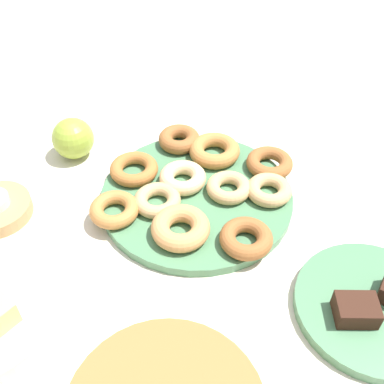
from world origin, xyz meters
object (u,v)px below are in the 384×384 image
at_px(donut_7, 229,188).
at_px(donut_10, 157,200).
at_px(apple, 73,138).
at_px(donut_9, 269,163).
at_px(donut_4, 179,139).
at_px(donut_plate, 197,196).
at_px(brownie_far, 356,310).
at_px(donut_2, 183,178).
at_px(donut_0, 114,210).
at_px(donut_5, 215,151).
at_px(donut_3, 134,169).
at_px(donut_6, 180,228).
at_px(donut_1, 246,238).
at_px(donut_8, 269,190).
at_px(cake_plate, 372,307).

distance_m(donut_7, donut_10, 0.13).
xyz_separation_m(donut_7, apple, (0.31, -0.04, 0.01)).
bearing_deg(donut_9, donut_4, -7.52).
relative_size(donut_plate, donut_4, 4.17).
height_order(donut_4, brownie_far, brownie_far).
relative_size(donut_plate, donut_10, 4.22).
relative_size(donut_4, apple, 1.01).
height_order(donut_2, apple, apple).
xyz_separation_m(donut_0, donut_5, (-0.12, -0.19, 0.00)).
bearing_deg(donut_plate, apple, -13.01).
bearing_deg(apple, donut_5, -170.15).
xyz_separation_m(donut_3, apple, (0.14, -0.04, 0.01)).
bearing_deg(donut_6, donut_2, -76.10).
distance_m(donut_1, donut_8, 0.12).
xyz_separation_m(donut_1, donut_8, (-0.02, -0.12, -0.00)).
height_order(donut_3, donut_4, donut_4).
distance_m(donut_3, cake_plate, 0.45).
bearing_deg(donut_2, donut_0, 49.88).
relative_size(donut_6, donut_8, 1.20).
height_order(donut_8, cake_plate, donut_8).
height_order(donut_2, donut_5, donut_5).
height_order(donut_7, donut_9, donut_9).
bearing_deg(donut_7, donut_6, 64.57).
distance_m(donut_1, donut_6, 0.10).
xyz_separation_m(donut_plate, donut_6, (0.00, 0.10, 0.02)).
relative_size(donut_7, cake_plate, 0.35).
xyz_separation_m(donut_5, donut_9, (-0.10, 0.01, -0.00)).
height_order(donut_4, donut_5, same).
height_order(donut_5, donut_7, donut_5).
height_order(donut_0, cake_plate, donut_0).
distance_m(donut_0, donut_2, 0.14).
height_order(donut_9, apple, apple).
height_order(donut_5, donut_10, donut_5).
xyz_separation_m(donut_plate, donut_9, (-0.11, -0.10, 0.02)).
bearing_deg(donut_9, cake_plate, 126.47).
distance_m(donut_3, donut_8, 0.24).
distance_m(donut_7, donut_8, 0.07).
bearing_deg(donut_0, donut_plate, -143.86).
relative_size(donut_7, donut_9, 0.91).
bearing_deg(donut_plate, donut_3, -8.71).
distance_m(donut_3, brownie_far, 0.44).
height_order(donut_1, donut_9, same).
distance_m(donut_4, donut_10, 0.17).
bearing_deg(apple, donut_4, -161.84).
bearing_deg(donut_3, donut_2, 179.44).
height_order(donut_3, cake_plate, donut_3).
bearing_deg(donut_1, donut_6, 4.38).
height_order(donut_3, donut_7, same).
height_order(donut_0, donut_8, same).
xyz_separation_m(donut_7, donut_8, (-0.07, -0.01, 0.00)).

